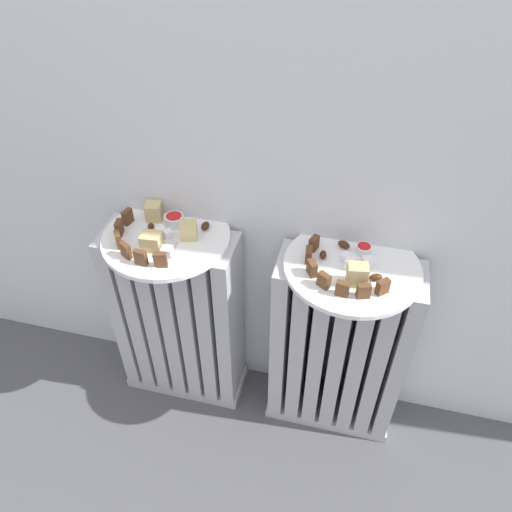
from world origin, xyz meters
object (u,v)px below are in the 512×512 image
plate_right (352,267)px  jam_bowl_left (174,219)px  radiator_right (337,350)px  plate_left (166,237)px  radiator_left (179,320)px  jam_bowl_right (364,249)px  fork (166,253)px

plate_right → jam_bowl_left: bearing=174.0°
radiator_right → plate_left: (-0.45, 0.00, 0.30)m
radiator_right → jam_bowl_left: size_ratio=12.29×
radiator_left → plate_left: bearing=0.0°
radiator_right → jam_bowl_left: jam_bowl_left is taller
radiator_right → jam_bowl_right: 0.32m
radiator_left → jam_bowl_right: (0.47, 0.05, 0.32)m
radiator_left → jam_bowl_left: jam_bowl_left is taller
fork → jam_bowl_left: bearing=100.1°
plate_right → jam_bowl_left: jam_bowl_left is taller
plate_left → jam_bowl_right: 0.47m
jam_bowl_left → jam_bowl_right: size_ratio=1.28×
radiator_right → plate_right: 0.30m
radiator_left → radiator_right: size_ratio=1.00×
radiator_right → fork: size_ratio=5.38×
plate_right → fork: size_ratio=2.88×
jam_bowl_left → jam_bowl_right: bearing=0.2°
radiator_right → plate_right: size_ratio=1.87×
radiator_left → radiator_right: same height
radiator_right → plate_left: 0.54m
plate_right → jam_bowl_right: (0.02, 0.05, 0.02)m
radiator_right → jam_bowl_right: bearing=68.1°
jam_bowl_left → jam_bowl_right: (0.46, 0.00, -0.00)m
plate_left → jam_bowl_right: bearing=6.0°
plate_left → fork: fork is taller
jam_bowl_left → fork: 0.11m
radiator_left → plate_right: (0.45, 0.00, 0.30)m
plate_right → jam_bowl_right: size_ratio=8.44×
radiator_left → jam_bowl_left: size_ratio=12.29×
plate_left → plate_right: size_ratio=1.00×
radiator_right → jam_bowl_left: (-0.44, 0.05, 0.32)m
plate_left → jam_bowl_left: size_ratio=6.58×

